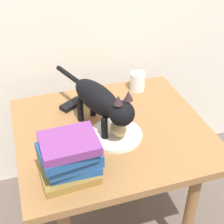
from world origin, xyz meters
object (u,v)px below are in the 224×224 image
object	(u,v)px
cat	(102,101)
book_stack	(70,157)
candle_jar	(138,82)
bread_roll	(118,128)
tv_remote	(76,102)
side_table	(112,144)
plate	(115,135)

from	to	relation	value
cat	book_stack	size ratio (longest dim) A/B	2.28
candle_jar	bread_roll	bearing A→B (deg)	-122.53
bread_roll	book_stack	bearing A→B (deg)	-145.45
book_stack	candle_jar	bearing A→B (deg)	48.01
candle_jar	tv_remote	world-z (taller)	candle_jar
side_table	plate	xyz separation A→B (m)	(-0.00, -0.05, 0.08)
tv_remote	cat	bearing A→B (deg)	-105.25
book_stack	candle_jar	world-z (taller)	book_stack
plate	cat	bearing A→B (deg)	124.62
plate	tv_remote	bearing A→B (deg)	110.23
plate	book_stack	size ratio (longest dim) A/B	1.00
cat	tv_remote	bearing A→B (deg)	106.04
bread_roll	tv_remote	size ratio (longest dim) A/B	0.53
plate	bread_roll	bearing A→B (deg)	-26.67
side_table	cat	xyz separation A→B (m)	(-0.04, 0.00, 0.21)
tv_remote	candle_jar	bearing A→B (deg)	-24.03
cat	book_stack	distance (m)	0.26
side_table	book_stack	xyz separation A→B (m)	(-0.20, -0.20, 0.16)
book_stack	bread_roll	bearing A→B (deg)	34.55
tv_remote	book_stack	bearing A→B (deg)	-135.44
plate	candle_jar	world-z (taller)	candle_jar
candle_jar	plate	bearing A→B (deg)	-124.29
candle_jar	tv_remote	distance (m)	0.30
cat	book_stack	xyz separation A→B (m)	(-0.16, -0.20, -0.05)
side_table	tv_remote	world-z (taller)	tv_remote
plate	bread_roll	size ratio (longest dim) A/B	2.50
side_table	bread_roll	bearing A→B (deg)	-81.31
bread_roll	candle_jar	world-z (taller)	candle_jar
bread_roll	tv_remote	distance (m)	0.29
plate	candle_jar	bearing A→B (deg)	55.71
bread_roll	book_stack	world-z (taller)	book_stack
bread_roll	cat	bearing A→B (deg)	128.79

